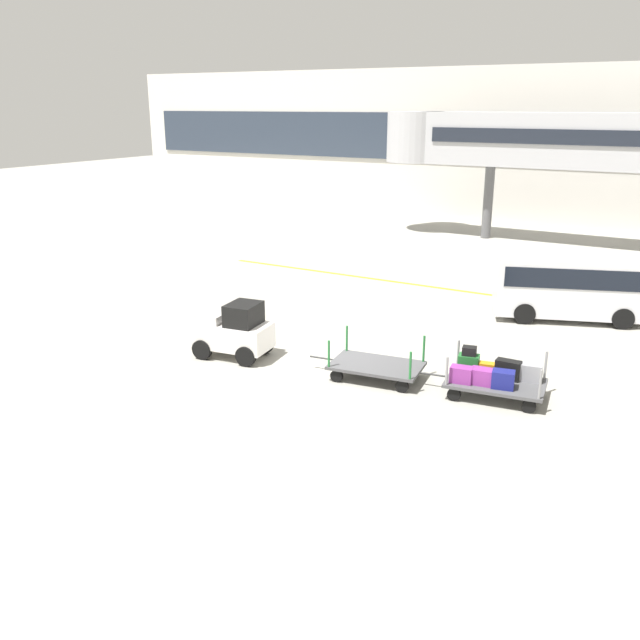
{
  "coord_description": "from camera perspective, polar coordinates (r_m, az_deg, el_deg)",
  "views": [
    {
      "loc": [
        8.04,
        -15.26,
        6.75
      ],
      "look_at": [
        -0.67,
        -0.09,
        1.2
      ],
      "focal_mm": 38.27,
      "sensor_mm": 36.0,
      "label": 1
    }
  ],
  "objects": [
    {
      "name": "ground_plane",
      "position": [
        18.53,
        1.95,
        -3.76
      ],
      "size": [
        120.0,
        120.0,
        0.0
      ],
      "primitive_type": "plane",
      "color": "#9E9B91"
    },
    {
      "name": "apron_lead_line",
      "position": [
        27.06,
        7.46,
        3.03
      ],
      "size": [
        16.61,
        0.37,
        0.01
      ],
      "primitive_type": "cube",
      "rotation": [
        0.0,
        0.0,
        -0.01
      ],
      "color": "yellow",
      "rests_on": "ground_plane"
    },
    {
      "name": "terminal_building",
      "position": [
        42.09,
        19.37,
        13.5
      ],
      "size": [
        59.54,
        2.51,
        8.84
      ],
      "color": "silver",
      "rests_on": "ground_plane"
    },
    {
      "name": "jet_bridge",
      "position": [
        36.08,
        18.46,
        14.01
      ],
      "size": [
        18.13,
        3.0,
        6.37
      ],
      "color": "#B7B7BC",
      "rests_on": "ground_plane"
    },
    {
      "name": "baggage_tug",
      "position": [
        19.02,
        -7.24,
        -0.91
      ],
      "size": [
        2.22,
        1.45,
        1.58
      ],
      "color": "white",
      "rests_on": "ground_plane"
    },
    {
      "name": "baggage_cart_lead",
      "position": [
        17.55,
        4.71,
        -3.84
      ],
      "size": [
        3.07,
        1.67,
        1.1
      ],
      "color": "#4C4C4F",
      "rests_on": "ground_plane"
    },
    {
      "name": "baggage_cart_middle",
      "position": [
        16.92,
        14.23,
        -4.57
      ],
      "size": [
        3.07,
        1.67,
        1.1
      ],
      "color": "#4C4C4F",
      "rests_on": "ground_plane"
    },
    {
      "name": "shuttle_van",
      "position": [
        23.64,
        20.29,
        3.01
      ],
      "size": [
        5.16,
        3.39,
        2.1
      ],
      "color": "silver",
      "rests_on": "ground_plane"
    },
    {
      "name": "safety_cone_near",
      "position": [
        21.38,
        -4.9,
        -0.08
      ],
      "size": [
        0.36,
        0.36,
        0.55
      ],
      "primitive_type": "cone",
      "color": "#EA590F",
      "rests_on": "ground_plane"
    }
  ]
}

